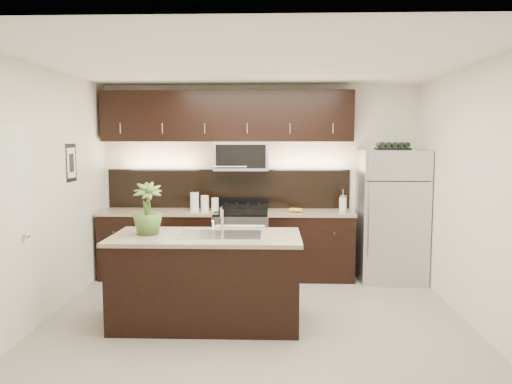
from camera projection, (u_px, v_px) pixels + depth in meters
ground at (255, 320)px, 5.34m from camera, size 4.50×4.50×0.00m
room_walls at (244, 162)px, 5.13m from camera, size 4.52×4.02×2.71m
counter_run at (227, 244)px, 6.99m from camera, size 3.51×0.65×0.94m
upper_fixtures at (229, 124)px, 6.96m from camera, size 3.49×0.40×1.66m
island at (207, 279)px, 5.23m from camera, size 1.96×0.96×0.94m
sink_faucet at (221, 233)px, 5.18m from camera, size 0.84×0.50×0.28m
refrigerator at (391, 216)px, 6.81m from camera, size 0.86×0.78×1.79m
wine_rack at (393, 146)px, 6.71m from camera, size 0.44×0.27×0.10m
plant at (147, 209)px, 5.19m from camera, size 0.38×0.38×0.54m
canisters at (202, 203)px, 6.90m from camera, size 0.39×0.13×0.26m
french_press at (343, 204)px, 6.82m from camera, size 0.11×0.11×0.30m
bananas at (292, 210)px, 6.83m from camera, size 0.23×0.20×0.06m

